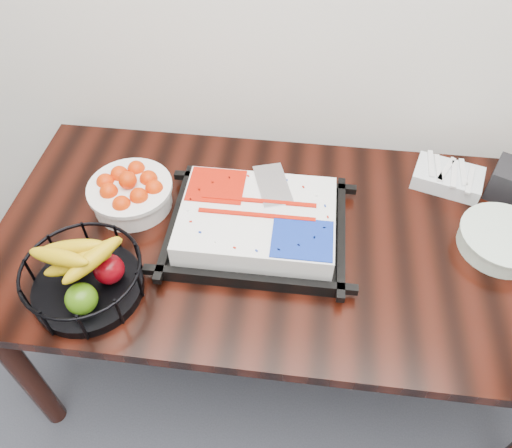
# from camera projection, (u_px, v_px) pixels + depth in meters

# --- Properties ---
(table) EXTENTS (1.80, 0.90, 0.75)m
(table) POSITION_uv_depth(u_px,v_px,m) (285.00, 253.00, 1.60)
(table) COLOR black
(table) RESTS_ON ground
(cake_tray) EXTENTS (0.53, 0.42, 0.11)m
(cake_tray) POSITION_uv_depth(u_px,v_px,m) (257.00, 223.00, 1.50)
(cake_tray) COLOR black
(cake_tray) RESTS_ON table
(tangerine_bowl) EXTENTS (0.27, 0.27, 0.17)m
(tangerine_bowl) POSITION_uv_depth(u_px,v_px,m) (130.00, 188.00, 1.57)
(tangerine_bowl) COLOR white
(tangerine_bowl) RESTS_ON table
(fruit_basket) EXTENTS (0.32, 0.32, 0.17)m
(fruit_basket) POSITION_uv_depth(u_px,v_px,m) (84.00, 276.00, 1.34)
(fruit_basket) COLOR black
(fruit_basket) RESTS_ON table
(plate_stack) EXTENTS (0.26, 0.26, 0.06)m
(plate_stack) POSITION_uv_depth(u_px,v_px,m) (502.00, 240.00, 1.48)
(plate_stack) COLOR white
(plate_stack) RESTS_ON table
(fork_bag) EXTENTS (0.25, 0.20, 0.06)m
(fork_bag) POSITION_uv_depth(u_px,v_px,m) (448.00, 177.00, 1.66)
(fork_bag) COLOR silver
(fork_bag) RESTS_ON table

